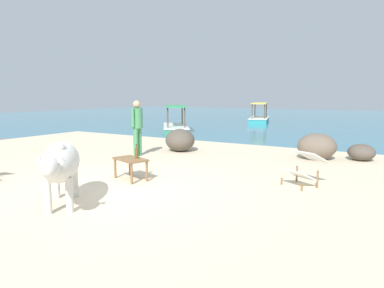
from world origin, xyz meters
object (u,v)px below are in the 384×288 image
(person_standing, at_px, (137,124))
(low_bench_table, at_px, (131,162))
(cow, at_px, (60,163))
(boat_green, at_px, (176,126))
(boat_teal, at_px, (259,118))
(deck_chair_far, at_px, (305,166))
(bottle, at_px, (136,153))

(person_standing, bearing_deg, low_bench_table, -59.15)
(cow, xyz_separation_m, boat_green, (-4.69, 10.43, -0.45))
(cow, bearing_deg, person_standing, 160.61)
(cow, height_order, low_bench_table, cow)
(cow, bearing_deg, boat_teal, 146.07)
(person_standing, height_order, boat_green, person_standing)
(boat_teal, bearing_deg, deck_chair_far, -172.91)
(cow, distance_m, bottle, 1.96)
(boat_teal, xyz_separation_m, boat_green, (-1.48, -7.93, 0.00))
(person_standing, xyz_separation_m, boat_green, (-2.80, 6.26, -0.70))
(person_standing, distance_m, boat_green, 6.89)
(cow, xyz_separation_m, deck_chair_far, (3.07, 3.26, -0.32))
(boat_green, bearing_deg, boat_teal, -45.88)
(deck_chair_far, relative_size, boat_green, 0.25)
(bottle, bearing_deg, boat_teal, 100.79)
(person_standing, bearing_deg, cow, -71.40)
(low_bench_table, height_order, boat_green, boat_green)
(cow, height_order, person_standing, person_standing)
(person_standing, bearing_deg, bottle, -56.62)
(bottle, relative_size, deck_chair_far, 0.32)
(bottle, xyz_separation_m, boat_teal, (-3.13, 16.40, -0.32))
(person_standing, bearing_deg, deck_chair_far, -16.19)
(cow, relative_size, boat_green, 0.44)
(low_bench_table, bearing_deg, person_standing, 145.51)
(deck_chair_far, bearing_deg, person_standing, -70.33)
(deck_chair_far, bearing_deg, boat_green, -102.70)
(low_bench_table, bearing_deg, boat_teal, 119.22)
(low_bench_table, height_order, person_standing, person_standing)
(bottle, distance_m, boat_teal, 16.70)
(cow, relative_size, person_standing, 1.00)
(low_bench_table, distance_m, deck_chair_far, 3.54)
(bottle, height_order, person_standing, person_standing)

